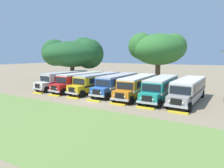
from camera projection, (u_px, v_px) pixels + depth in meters
ground_plane at (96, 101)px, 24.70m from camera, size 220.00×220.00×0.00m
foreground_grass_strip at (40, 121)px, 17.13m from camera, size 80.00×11.09×0.01m
parked_bus_slot_0 at (65, 79)px, 34.41m from camera, size 3.27×10.93×2.82m
parked_bus_slot_1 at (81, 80)px, 32.46m from camera, size 3.43×10.95×2.82m
parked_bus_slot_2 at (98, 82)px, 31.00m from camera, size 3.46×10.96×2.82m
parked_bus_slot_3 at (117, 83)px, 29.55m from camera, size 2.78×10.85×2.82m
parked_bus_slot_4 at (138, 85)px, 27.34m from camera, size 2.69×10.84×2.82m
parked_bus_slot_5 at (161, 87)px, 25.85m from camera, size 2.71×10.84×2.82m
parked_bus_slot_6 at (189, 89)px, 24.17m from camera, size 3.33×10.94×2.82m
curb_wheelstop_0 at (38, 93)px, 29.25m from camera, size 2.00×0.36×0.15m
curb_wheelstop_1 at (54, 95)px, 27.59m from camera, size 2.00×0.36×0.15m
curb_wheelstop_2 at (72, 98)px, 25.93m from camera, size 2.00×0.36×0.15m
curb_wheelstop_3 at (93, 101)px, 24.27m from camera, size 2.00×0.36×0.15m
curb_wheelstop_4 at (117, 104)px, 22.61m from camera, size 2.00×0.36×0.15m
curb_wheelstop_5 at (145, 108)px, 20.95m from camera, size 2.00×0.36×0.15m
curb_wheelstop_6 at (178, 113)px, 19.29m from camera, size 2.00×0.36×0.15m
broad_shade_tree at (159, 49)px, 39.26m from camera, size 11.29×10.55×10.33m
secondary_tree at (75, 54)px, 42.02m from camera, size 13.20×13.65×9.92m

